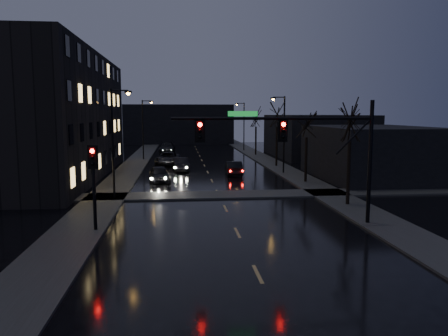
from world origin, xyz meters
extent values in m
plane|color=black|center=(0.00, 0.00, 0.00)|extent=(160.00, 160.00, 0.00)
cube|color=#2D2D2B|center=(-8.50, 35.00, 0.06)|extent=(3.00, 140.00, 0.12)
cube|color=#2D2D2B|center=(8.50, 35.00, 0.06)|extent=(3.00, 140.00, 0.12)
cube|color=#2D2D2B|center=(0.00, 18.50, 0.06)|extent=(40.00, 3.00, 0.12)
cube|color=black|center=(-16.50, 30.00, 6.00)|extent=(12.00, 30.00, 12.00)
cube|color=black|center=(15.50, 26.00, 2.50)|extent=(10.00, 14.00, 5.00)
cube|color=black|center=(17.00, 48.00, 3.00)|extent=(12.00, 18.00, 6.00)
cube|color=black|center=(-3.00, 78.00, 4.00)|extent=(22.00, 10.00, 8.00)
cylinder|color=black|center=(7.60, 9.00, 3.50)|extent=(0.22, 0.22, 7.00)
cylinder|color=black|center=(2.10, 9.00, 6.00)|extent=(11.00, 0.16, 0.16)
cylinder|color=black|center=(6.60, 9.00, 5.00)|extent=(2.05, 0.10, 2.05)
cube|color=#0C591E|center=(0.40, 9.00, 6.25)|extent=(1.60, 0.04, 0.28)
cube|color=black|center=(-1.90, 9.00, 5.35)|extent=(0.35, 0.28, 1.05)
sphere|color=#FF0705|center=(-1.90, 8.84, 5.68)|extent=(0.22, 0.22, 0.22)
cube|color=black|center=(2.60, 9.00, 5.35)|extent=(0.35, 0.28, 1.05)
sphere|color=#FF0705|center=(2.60, 8.84, 5.68)|extent=(0.22, 0.22, 0.22)
cylinder|color=black|center=(-7.50, 9.00, 2.20)|extent=(0.18, 0.18, 4.40)
cube|color=black|center=(-7.50, 9.00, 4.00)|extent=(0.35, 0.28, 1.05)
sphere|color=#FF0705|center=(-7.50, 8.84, 4.33)|extent=(0.22, 0.22, 0.22)
cylinder|color=black|center=(8.40, 14.00, 2.20)|extent=(0.24, 0.24, 4.40)
cylinder|color=black|center=(8.40, 24.00, 2.06)|extent=(0.24, 0.24, 4.12)
cylinder|color=black|center=(8.40, 36.00, 2.34)|extent=(0.24, 0.24, 4.68)
cylinder|color=black|center=(8.40, 50.00, 2.15)|extent=(0.24, 0.24, 4.29)
cylinder|color=black|center=(-7.80, 18.00, 4.00)|extent=(0.16, 0.16, 8.00)
cylinder|color=black|center=(-7.20, 18.00, 7.90)|extent=(1.20, 0.10, 0.10)
cube|color=black|center=(-6.60, 18.00, 7.80)|extent=(0.50, 0.25, 0.15)
sphere|color=#FFA332|center=(-6.60, 18.00, 7.70)|extent=(0.28, 0.28, 0.28)
cylinder|color=black|center=(-7.80, 45.00, 4.00)|extent=(0.16, 0.16, 8.00)
cylinder|color=black|center=(-7.20, 45.00, 7.90)|extent=(1.20, 0.10, 0.10)
cube|color=black|center=(-6.60, 45.00, 7.80)|extent=(0.50, 0.25, 0.15)
sphere|color=#FFA332|center=(-6.60, 45.00, 7.70)|extent=(0.28, 0.28, 0.28)
cylinder|color=black|center=(7.80, 30.00, 4.00)|extent=(0.16, 0.16, 8.00)
cylinder|color=black|center=(7.20, 30.00, 7.90)|extent=(1.20, 0.10, 0.10)
cube|color=black|center=(6.60, 30.00, 7.80)|extent=(0.50, 0.25, 0.15)
sphere|color=#FFA332|center=(6.60, 30.00, 7.70)|extent=(0.28, 0.28, 0.28)
cylinder|color=black|center=(7.80, 58.00, 4.00)|extent=(0.16, 0.16, 8.00)
cylinder|color=black|center=(7.20, 58.00, 7.90)|extent=(1.20, 0.10, 0.10)
cube|color=black|center=(6.60, 58.00, 7.80)|extent=(0.50, 0.25, 0.15)
sphere|color=#FFA332|center=(6.60, 58.00, 7.70)|extent=(0.28, 0.28, 0.28)
imported|color=black|center=(-4.84, 25.80, 0.73)|extent=(2.27, 4.50, 1.47)
imported|color=black|center=(-2.86, 33.24, 0.73)|extent=(1.95, 4.53, 1.45)
imported|color=black|center=(-4.40, 39.20, 0.77)|extent=(3.25, 5.85, 1.55)
imported|color=black|center=(-4.91, 55.73, 0.82)|extent=(2.59, 5.76, 1.64)
imported|color=black|center=(2.50, 29.53, 0.72)|extent=(1.67, 4.41, 1.44)
camera|label=1|loc=(-3.01, -14.26, 6.28)|focal=35.00mm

